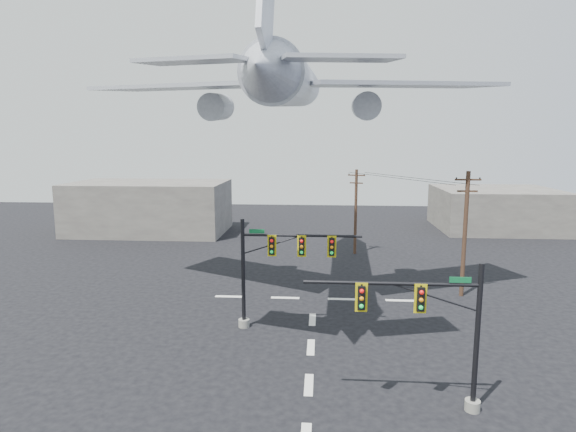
# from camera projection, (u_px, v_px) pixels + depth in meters

# --- Properties ---
(ground) EXTENTS (120.00, 120.00, 0.00)m
(ground) POSITION_uv_depth(u_px,v_px,m) (309.00, 385.00, 21.95)
(ground) COLOR black
(ground) RESTS_ON ground
(lane_markings) EXTENTS (14.00, 21.20, 0.01)m
(lane_markings) POSITION_uv_depth(u_px,v_px,m) (311.00, 337.00, 27.20)
(lane_markings) COLOR silver
(lane_markings) RESTS_ON ground
(signal_mast_near) EXTENTS (7.33, 0.69, 6.27)m
(signal_mast_near) POSITION_uv_depth(u_px,v_px,m) (438.00, 331.00, 19.41)
(signal_mast_near) COLOR gray
(signal_mast_near) RESTS_ON ground
(signal_mast_far) EXTENTS (7.20, 0.72, 6.54)m
(signal_mast_far) POSITION_uv_depth(u_px,v_px,m) (273.00, 267.00, 27.95)
(signal_mast_far) COLOR gray
(signal_mast_far) RESTS_ON ground
(utility_pole_a) EXTENTS (1.78, 0.30, 8.91)m
(utility_pole_a) POSITION_uv_depth(u_px,v_px,m) (465.00, 232.00, 33.66)
(utility_pole_a) COLOR #412A1C
(utility_pole_a) RESTS_ON ground
(utility_pole_b) EXTENTS (1.61, 0.64, 8.20)m
(utility_pole_b) POSITION_uv_depth(u_px,v_px,m) (356.00, 210.00, 46.28)
(utility_pole_b) COLOR #412A1C
(utility_pole_b) RESTS_ON ground
(power_lines) EXTENTS (8.32, 12.29, 0.03)m
(power_lines) POSITION_uv_depth(u_px,v_px,m) (403.00, 178.00, 39.41)
(power_lines) COLOR black
(airliner) EXTENTS (28.70, 30.09, 8.02)m
(airliner) POSITION_uv_depth(u_px,v_px,m) (290.00, 83.00, 32.93)
(airliner) COLOR #B4B9C1
(building_left) EXTENTS (18.00, 10.00, 6.00)m
(building_left) POSITION_uv_depth(u_px,v_px,m) (150.00, 207.00, 57.33)
(building_left) COLOR slate
(building_left) RESTS_ON ground
(building_right) EXTENTS (14.00, 12.00, 5.00)m
(building_right) POSITION_uv_depth(u_px,v_px,m) (496.00, 209.00, 59.41)
(building_right) COLOR slate
(building_right) RESTS_ON ground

